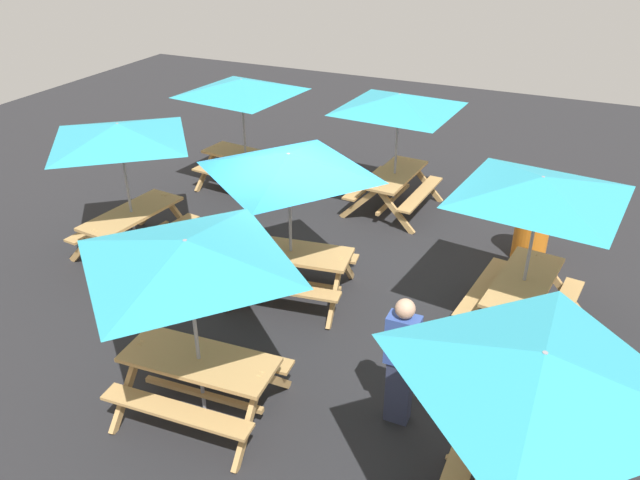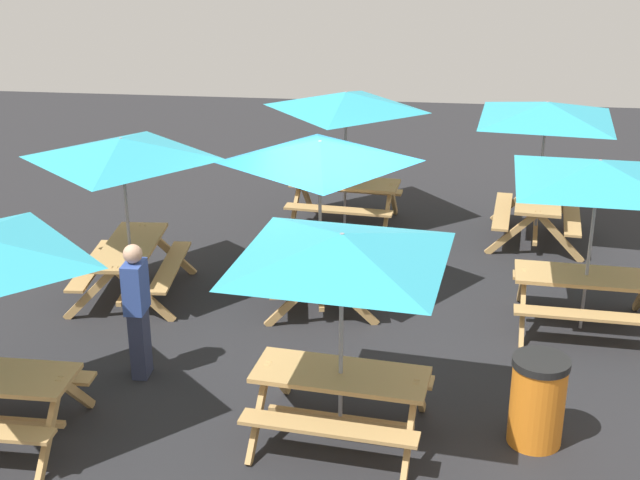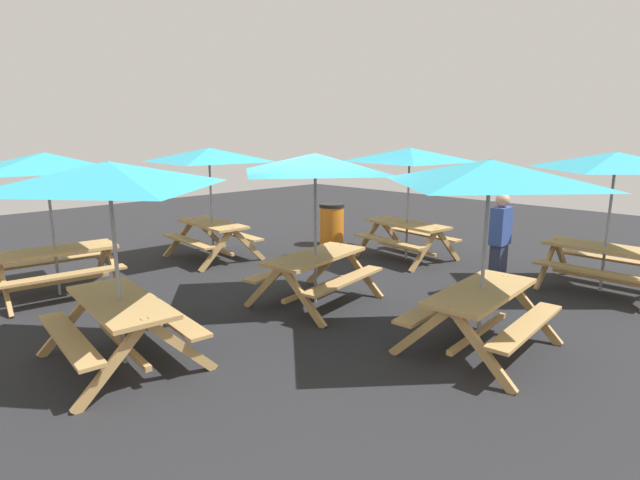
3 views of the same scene
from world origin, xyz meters
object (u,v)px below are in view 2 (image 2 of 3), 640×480
object	(u,v)px
picnic_table_5	(598,184)
picnic_table_1	(320,164)
picnic_table_3	(122,160)
picnic_table_6	(346,111)
picnic_table_0	(546,121)
picnic_table_2	(342,263)
person_standing	(137,308)
trash_bin_orange	(537,401)

from	to	relation	value
picnic_table_5	picnic_table_1	bearing A→B (deg)	-3.33
picnic_table_3	picnic_table_6	size ratio (longest dim) A/B	1.00
picnic_table_0	picnic_table_2	bearing A→B (deg)	163.00
picnic_table_2	picnic_table_6	distance (m)	6.34
picnic_table_3	person_standing	world-z (taller)	picnic_table_3
picnic_table_2	picnic_table_6	xyz separation A→B (m)	(6.32, 0.55, 0.00)
picnic_table_2	trash_bin_orange	xyz separation A→B (m)	(0.14, -2.02, -1.49)
picnic_table_0	trash_bin_orange	size ratio (longest dim) A/B	2.87
picnic_table_6	person_standing	world-z (taller)	picnic_table_6
picnic_table_1	person_standing	size ratio (longest dim) A/B	1.40
picnic_table_6	picnic_table_5	bearing A→B (deg)	140.78
picnic_table_3	trash_bin_orange	size ratio (longest dim) A/B	2.38
picnic_table_2	trash_bin_orange	size ratio (longest dim) A/B	2.86
picnic_table_2	picnic_table_5	xyz separation A→B (m)	(2.84, -2.90, 0.00)
picnic_table_1	trash_bin_orange	world-z (taller)	picnic_table_1
picnic_table_2	picnic_table_5	bearing A→B (deg)	-128.54
picnic_table_5	picnic_table_0	bearing A→B (deg)	-81.01
picnic_table_1	picnic_table_5	bearing A→B (deg)	-105.81
picnic_table_2	picnic_table_5	world-z (taller)	same
picnic_table_6	person_standing	size ratio (longest dim) A/B	1.40
person_standing	picnic_table_3	bearing A→B (deg)	-159.93
picnic_table_1	picnic_table_5	xyz separation A→B (m)	(-0.45, -3.51, 0.00)
picnic_table_1	person_standing	xyz separation A→B (m)	(-2.31, 1.85, -1.10)
trash_bin_orange	person_standing	xyz separation A→B (m)	(0.84, 4.48, 0.39)
picnic_table_3	picnic_table_0	bearing A→B (deg)	-68.10
picnic_table_1	picnic_table_2	bearing A→B (deg)	-178.01
picnic_table_5	person_standing	bearing A→B (deg)	23.15
picnic_table_3	picnic_table_5	bearing A→B (deg)	-96.63
picnic_table_0	trash_bin_orange	distance (m)	6.05
picnic_table_2	person_standing	bearing A→B (deg)	-14.69
picnic_table_1	person_standing	bearing A→B (deg)	132.87
person_standing	picnic_table_5	bearing A→B (deg)	108.79
picnic_table_0	person_standing	distance (m)	7.21
picnic_table_0	picnic_table_1	distance (m)	4.20
picnic_table_5	picnic_table_6	world-z (taller)	same
picnic_table_0	trash_bin_orange	bearing A→B (deg)	-179.21
picnic_table_1	picnic_table_3	xyz separation A→B (m)	(-0.17, 2.65, 0.00)
picnic_table_2	picnic_table_5	size ratio (longest dim) A/B	0.99
picnic_table_0	picnic_table_1	bearing A→B (deg)	136.43
picnic_table_0	picnic_table_3	xyz separation A→B (m)	(-2.85, 5.88, 0.00)
picnic_table_5	picnic_table_6	size ratio (longest dim) A/B	1.21
picnic_table_2	picnic_table_3	bearing A→B (deg)	-36.77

